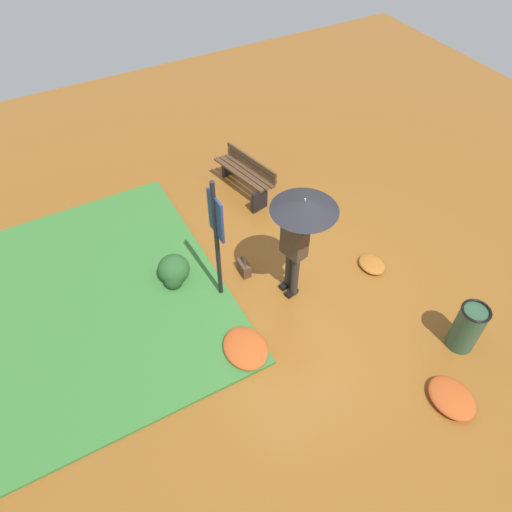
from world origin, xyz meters
name	(u,v)px	position (x,y,z in m)	size (l,w,h in m)	color
ground_plane	(302,299)	(0.00, 0.00, 0.00)	(18.00, 18.00, 0.00)	brown
grass_verge	(94,300)	(-1.58, -2.97, 0.03)	(4.80, 4.00, 0.05)	#387533
person_with_umbrella	(300,223)	(-0.19, -0.04, 1.55)	(0.96, 0.96, 2.04)	#2D2823
info_sign_post	(216,229)	(-0.74, -1.09, 1.44)	(0.44, 0.07, 2.30)	black
handbag	(244,267)	(-0.97, -0.56, 0.13)	(0.31, 0.15, 0.37)	#4C3323
park_bench	(246,174)	(-2.91, 0.50, 0.40)	(1.42, 0.67, 0.75)	black
trash_bin	(467,327)	(1.84, 1.61, 0.42)	(0.42, 0.42, 0.83)	#2D5138
shrub_cluster	(174,271)	(-1.37, -1.65, 0.22)	(0.58, 0.53, 0.48)	#285628
leaf_pile_near_person	(452,398)	(2.46, 0.84, 0.08)	(0.70, 0.56, 0.15)	#B74C1E
leaf_pile_by_bench	(245,348)	(0.42, -1.26, 0.09)	(0.79, 0.63, 0.17)	#B74C1E
leaf_pile_far_path	(372,264)	(-0.04, 1.43, 0.06)	(0.51, 0.41, 0.11)	#A86023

